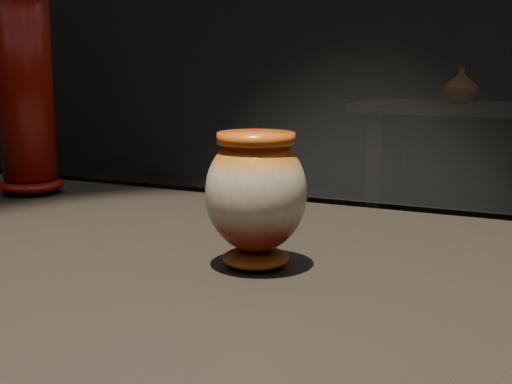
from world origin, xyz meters
TOP-DOWN VIEW (x-y plane):
  - main_vase at (0.02, -0.00)m, footprint 0.16×0.16m
  - tall_vase at (-0.58, 0.26)m, footprint 0.15×0.15m
  - back_vase_left at (-0.29, 3.39)m, footprint 0.26×0.26m

SIDE VIEW (x-z plane):
  - main_vase at x=0.02m, z-range 0.91..1.08m
  - back_vase_left at x=-0.29m, z-range 0.90..1.10m
  - tall_vase at x=-0.58m, z-range 0.89..1.28m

